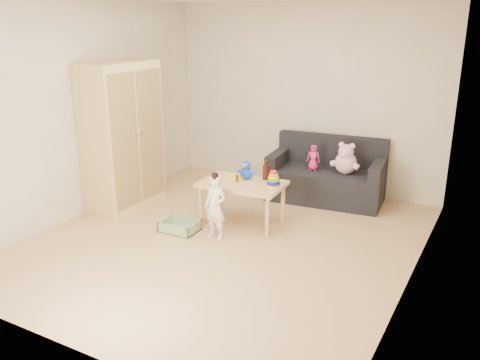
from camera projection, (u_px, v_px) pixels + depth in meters
The scene contains 13 objects.
room at pixel (224, 127), 5.32m from camera, with size 4.50×4.50×4.50m.
wardrobe at pixel (122, 136), 6.52m from camera, with size 0.52×1.04×1.88m, color #E6C47E.
sofa at pixel (325, 185), 6.91m from camera, with size 1.52×0.76×0.43m, color black.
play_table at pixel (242, 203), 6.12m from camera, with size 0.99×0.62×0.52m, color tan.
storage_bin at pixel (180, 226), 5.95m from camera, with size 0.42×0.32×0.13m, color gray, non-canonical shape.
toddler at pixel (215, 207), 5.68m from camera, with size 0.27×0.18×0.74m, color white.
pink_bear at pixel (346, 161), 6.64m from camera, with size 0.31×0.26×0.35m, color #ECADBA, non-canonical shape.
doll at pixel (313, 158), 6.80m from camera, with size 0.17×0.12×0.34m, color #F02D6F.
ring_stacker at pixel (274, 180), 5.89m from camera, with size 0.16×0.16×0.19m.
brown_bottle at pixel (266, 172), 6.11m from camera, with size 0.08×0.08×0.24m.
blue_plush at pixel (246, 170), 6.13m from camera, with size 0.20×0.15×0.24m, color blue, non-canonical shape.
wooden_figure at pixel (237, 178), 6.03m from camera, with size 0.04×0.03×0.10m, color #5A2C1B, non-canonical shape.
yellow_book at pixel (236, 178), 6.17m from camera, with size 0.20×0.20×0.02m, color yellow.
Camera 1 is at (2.67, -4.50, 2.42)m, focal length 38.00 mm.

